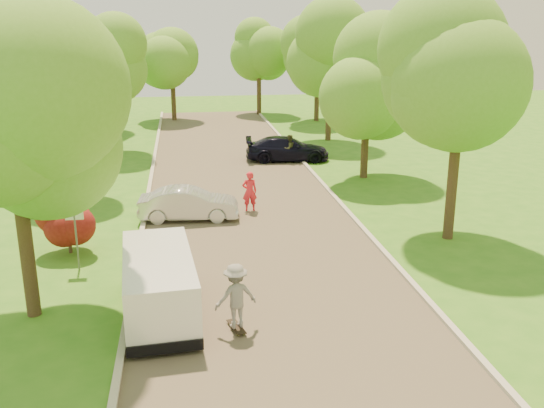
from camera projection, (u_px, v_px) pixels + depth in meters
ground at (283, 315)px, 15.96m from camera, size 100.00×100.00×0.00m
road at (249, 221)px, 23.53m from camera, size 8.00×60.00×0.01m
curb_left at (143, 224)px, 22.94m from camera, size 0.18×60.00×0.12m
curb_right at (350, 215)px, 24.09m from camera, size 0.18×60.00×0.12m
street_sign at (75, 222)px, 18.47m from camera, size 0.55×0.06×2.17m
red_shrub at (68, 222)px, 19.96m from camera, size 1.70×1.70×1.95m
tree_l_mida at (19, 119)px, 14.52m from camera, size 4.71×4.60×7.39m
tree_l_midb at (74, 93)px, 25.04m from camera, size 4.30×4.20×6.62m
tree_l_far at (109, 58)px, 34.31m from camera, size 4.92×4.80×7.79m
tree_r_mida at (468, 81)px, 20.10m from camera, size 5.13×5.00×7.95m
tree_r_midb at (372, 78)px, 28.75m from camera, size 4.51×4.40×7.01m
tree_r_far at (334, 48)px, 38.03m from camera, size 5.33×5.20×8.34m
tree_bg_a at (86, 54)px, 41.60m from camera, size 5.12×5.00×7.72m
tree_bg_b at (321, 48)px, 45.84m from camera, size 5.12×5.00×7.95m
tree_bg_c at (174, 55)px, 46.32m from camera, size 4.92×4.80×7.33m
tree_bg_d at (261, 49)px, 49.12m from camera, size 5.12×5.00×7.72m
minivan at (159, 284)px, 15.72m from camera, size 2.10×4.60×1.67m
silver_sedan at (189, 204)px, 23.51m from camera, size 3.94×1.63×1.27m
dark_sedan at (287, 149)px, 33.59m from camera, size 4.76×2.29×1.34m
longboard at (236, 327)px, 15.15m from camera, size 0.45×0.88×0.10m
skateboarder at (236, 296)px, 14.90m from camera, size 1.20×0.88×1.66m
person_striped at (250, 191)px, 24.52m from camera, size 0.62×0.42×1.65m
person_olive at (289, 149)px, 33.02m from camera, size 0.94×0.88×1.55m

